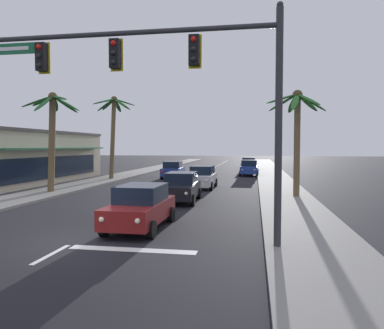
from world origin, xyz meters
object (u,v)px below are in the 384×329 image
(sedan_fifth_in_queue, at_px, (202,177))
(storefront_strip_left, at_px, (26,157))
(palm_left_second, at_px, (52,125))
(sedan_oncoming_far, at_px, (173,170))
(palm_right_second, at_px, (297,122))
(sedan_lead_at_stop_bar, at_px, (141,206))
(sedan_parked_mid_kerb, at_px, (249,168))
(traffic_signal_mast, at_px, (168,74))
(sedan_parked_nearest_kerb, at_px, (249,164))
(sedan_third_in_queue, at_px, (181,187))
(palm_left_third, at_px, (113,121))

(sedan_fifth_in_queue, height_order, storefront_strip_left, storefront_strip_left)
(palm_left_second, bearing_deg, sedan_oncoming_far, 67.00)
(palm_left_second, height_order, palm_right_second, palm_left_second)
(sedan_lead_at_stop_bar, distance_m, palm_right_second, 12.28)
(sedan_parked_mid_kerb, distance_m, storefront_strip_left, 22.08)
(traffic_signal_mast, bearing_deg, storefront_strip_left, 133.82)
(sedan_lead_at_stop_bar, bearing_deg, sedan_parked_nearest_kerb, 84.10)
(sedan_third_in_queue, distance_m, palm_left_third, 16.04)
(sedan_lead_at_stop_bar, height_order, sedan_parked_nearest_kerb, same)
(sedan_lead_at_stop_bar, bearing_deg, sedan_parked_mid_kerb, 81.91)
(sedan_parked_nearest_kerb, height_order, sedan_parked_mid_kerb, same)
(palm_right_second, bearing_deg, palm_left_third, 147.61)
(storefront_strip_left, bearing_deg, sedan_parked_mid_kerb, 30.25)
(sedan_oncoming_far, relative_size, sedan_parked_mid_kerb, 1.00)
(sedan_oncoming_far, height_order, sedan_parked_nearest_kerb, same)
(sedan_parked_nearest_kerb, bearing_deg, sedan_lead_at_stop_bar, -95.90)
(sedan_fifth_in_queue, bearing_deg, sedan_third_in_queue, -91.95)
(palm_left_third, bearing_deg, storefront_strip_left, -148.25)
(sedan_third_in_queue, distance_m, sedan_parked_mid_kerb, 19.86)
(sedan_lead_at_stop_bar, distance_m, sedan_parked_mid_kerb, 26.77)
(sedan_oncoming_far, xyz_separation_m, palm_right_second, (10.45, -12.42, 3.76))
(sedan_lead_at_stop_bar, height_order, sedan_third_in_queue, same)
(palm_left_third, bearing_deg, sedan_parked_mid_kerb, 29.46)
(sedan_parked_nearest_kerb, bearing_deg, sedan_oncoming_far, -119.19)
(sedan_lead_at_stop_bar, xyz_separation_m, storefront_strip_left, (-15.26, 15.41, 1.40))
(sedan_lead_at_stop_bar, bearing_deg, traffic_signal_mast, -53.46)
(sedan_fifth_in_queue, bearing_deg, sedan_oncoming_far, 116.95)
(sedan_parked_mid_kerb, bearing_deg, sedan_fifth_in_queue, -104.87)
(palm_left_second, xyz_separation_m, storefront_strip_left, (-6.24, 6.24, -2.33))
(traffic_signal_mast, distance_m, sedan_third_in_queue, 10.34)
(palm_left_third, relative_size, storefront_strip_left, 0.43)
(sedan_parked_nearest_kerb, distance_m, palm_left_third, 20.32)
(palm_left_third, distance_m, storefront_strip_left, 8.25)
(traffic_signal_mast, height_order, palm_left_third, palm_left_third)
(sedan_lead_at_stop_bar, xyz_separation_m, palm_left_third, (-8.81, 19.40, 4.64))
(palm_left_second, relative_size, palm_right_second, 1.03)
(sedan_third_in_queue, xyz_separation_m, sedan_parked_mid_kerb, (3.58, 19.54, 0.00))
(traffic_signal_mast, distance_m, sedan_oncoming_far, 25.08)
(sedan_fifth_in_queue, height_order, palm_right_second, palm_right_second)
(sedan_oncoming_far, xyz_separation_m, palm_left_second, (-5.40, -12.73, 3.73))
(sedan_parked_nearest_kerb, distance_m, storefront_strip_left, 27.10)
(storefront_strip_left, bearing_deg, sedan_third_in_queue, -28.63)
(sedan_parked_mid_kerb, bearing_deg, traffic_signal_mast, -94.27)
(sedan_lead_at_stop_bar, height_order, palm_right_second, palm_right_second)
(traffic_signal_mast, relative_size, storefront_strip_left, 0.57)
(sedan_third_in_queue, bearing_deg, palm_left_second, 166.59)
(sedan_parked_nearest_kerb, relative_size, palm_right_second, 0.69)
(sedan_parked_mid_kerb, height_order, palm_left_third, palm_left_third)
(palm_left_second, bearing_deg, storefront_strip_left, 135.02)
(sedan_third_in_queue, xyz_separation_m, palm_left_third, (-9.00, 12.43, 4.64))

